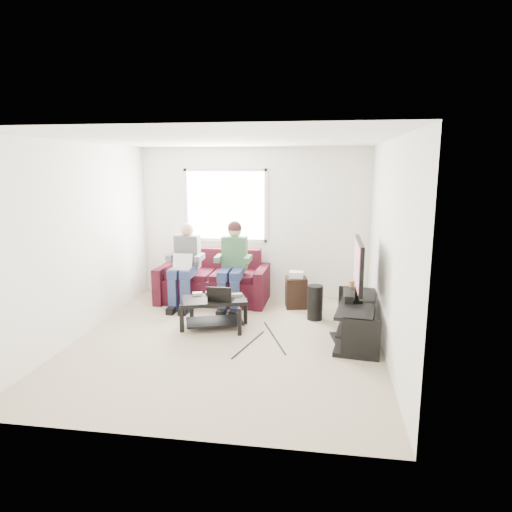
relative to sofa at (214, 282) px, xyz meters
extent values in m
plane|color=#C3AE98|center=(0.62, -1.76, -0.32)|extent=(4.50, 4.50, 0.00)
plane|color=white|center=(0.62, -1.76, 2.28)|extent=(4.50, 4.50, 0.00)
plane|color=white|center=(0.62, 0.49, 0.98)|extent=(4.50, 0.00, 4.50)
plane|color=white|center=(0.62, -4.01, 0.98)|extent=(4.50, 0.00, 4.50)
plane|color=white|center=(-1.38, -1.76, 0.98)|extent=(0.00, 4.50, 4.50)
plane|color=white|center=(2.62, -1.76, 0.98)|extent=(0.00, 4.50, 4.50)
cube|color=white|center=(0.12, 0.48, 1.28)|extent=(1.40, 0.01, 1.20)
cube|color=silver|center=(0.12, 0.47, 1.28)|extent=(1.48, 0.04, 1.28)
cube|color=#40101E|center=(0.00, -0.05, -0.11)|extent=(1.55, 0.85, 0.43)
cube|color=#40101E|center=(0.00, 0.31, 0.33)|extent=(1.53, 0.23, 0.44)
cube|color=#40101E|center=(-0.84, -0.05, -0.01)|extent=(0.17, 0.92, 0.61)
cube|color=#40101E|center=(0.84, -0.05, -0.01)|extent=(0.17, 0.92, 0.61)
cube|color=#40101E|center=(-0.38, -0.07, 0.16)|extent=(0.73, 0.71, 0.10)
cube|color=#40101E|center=(0.38, -0.07, 0.16)|extent=(0.73, 0.71, 0.10)
cube|color=navy|center=(-0.50, -0.49, 0.28)|extent=(0.16, 0.45, 0.14)
cube|color=navy|center=(-0.30, -0.49, 0.28)|extent=(0.16, 0.45, 0.14)
cube|color=navy|center=(-0.50, -0.68, -0.06)|extent=(0.13, 0.13, 0.53)
cube|color=navy|center=(-0.30, -0.68, -0.06)|extent=(0.13, 0.13, 0.53)
cube|color=slate|center=(-0.40, -0.17, 0.56)|extent=(0.40, 0.22, 0.55)
sphere|color=tan|center=(-0.40, -0.15, 0.93)|extent=(0.22, 0.22, 0.22)
cube|color=navy|center=(0.30, -0.49, 0.28)|extent=(0.16, 0.45, 0.14)
cube|color=navy|center=(0.50, -0.49, 0.28)|extent=(0.16, 0.45, 0.14)
cube|color=navy|center=(0.30, -0.68, -0.06)|extent=(0.13, 0.13, 0.53)
cube|color=navy|center=(0.50, -0.68, -0.06)|extent=(0.13, 0.13, 0.53)
cube|color=#474A4A|center=(0.40, -0.17, 0.56)|extent=(0.40, 0.22, 0.55)
sphere|color=tan|center=(0.40, -0.15, 0.93)|extent=(0.22, 0.22, 0.22)
sphere|color=#351A1D|center=(0.40, -0.15, 0.97)|extent=(0.23, 0.23, 0.23)
cube|color=black|center=(0.33, -1.31, 0.09)|extent=(1.01, 0.80, 0.05)
cube|color=black|center=(0.33, -1.31, -0.22)|extent=(0.90, 0.70, 0.02)
cube|color=black|center=(-0.08, -1.55, -0.13)|extent=(0.05, 0.05, 0.39)
cube|color=black|center=(0.74, -1.55, -0.13)|extent=(0.05, 0.05, 0.39)
cube|color=black|center=(-0.08, -1.08, -0.13)|extent=(0.05, 0.05, 0.39)
cube|color=black|center=(0.74, -1.08, -0.13)|extent=(0.05, 0.05, 0.39)
cube|color=silver|center=(0.05, -1.19, 0.14)|extent=(0.16, 0.13, 0.04)
cube|color=black|center=(0.23, -1.13, 0.14)|extent=(0.16, 0.12, 0.04)
cube|color=gray|center=(0.63, -1.16, 0.14)|extent=(0.17, 0.14, 0.04)
cube|color=black|center=(2.32, -1.38, 0.17)|extent=(0.66, 1.56, 0.04)
cube|color=black|center=(2.32, -1.38, -0.07)|extent=(0.61, 1.50, 0.03)
cube|color=black|center=(2.32, -1.38, -0.29)|extent=(0.66, 1.56, 0.06)
cube|color=black|center=(2.32, -2.12, -0.07)|extent=(0.46, 0.10, 0.51)
cube|color=black|center=(2.32, -0.64, -0.07)|extent=(0.46, 0.10, 0.51)
cube|color=black|center=(2.32, -1.28, 0.21)|extent=(0.12, 0.40, 0.04)
cube|color=black|center=(2.32, -1.28, 0.29)|extent=(0.06, 0.06, 0.12)
cube|color=black|center=(2.32, -1.28, 0.67)|extent=(0.05, 1.10, 0.65)
cube|color=#CA2F6A|center=(2.29, -1.28, 0.67)|extent=(0.01, 1.01, 0.58)
cube|color=black|center=(2.20, -1.28, 0.24)|extent=(0.12, 0.50, 0.10)
cylinder|color=#B57D4E|center=(2.27, -0.75, 0.25)|extent=(0.08, 0.08, 0.12)
cube|color=silver|center=(2.32, -1.78, -0.02)|extent=(0.30, 0.22, 0.06)
cube|color=gray|center=(2.32, -1.08, -0.01)|extent=(0.34, 0.26, 0.08)
cube|color=black|center=(2.32, -1.43, -0.02)|extent=(0.38, 0.30, 0.07)
cylinder|color=black|center=(1.74, -0.73, -0.06)|extent=(0.23, 0.23, 0.53)
cube|color=black|center=(2.08, -1.52, -0.31)|extent=(0.24, 0.49, 0.03)
cube|color=black|center=(1.42, -0.16, -0.07)|extent=(0.33, 0.33, 0.50)
cube|color=silver|center=(1.42, -0.16, 0.23)|extent=(0.22, 0.18, 0.10)
camera|label=1|loc=(1.85, -7.37, 1.98)|focal=32.00mm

